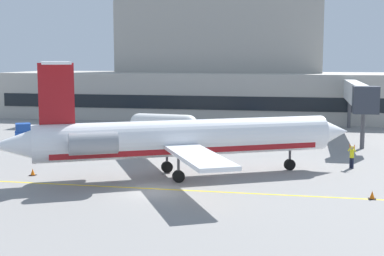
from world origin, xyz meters
name	(u,v)px	position (x,y,z in m)	size (l,w,h in m)	color
ground	(155,192)	(0.00, 0.00, -0.05)	(120.00, 120.00, 0.11)	gray
terminal_building	(212,68)	(-4.11, 48.86, 7.48)	(61.77, 16.33, 20.00)	#ADA89E
jet_bridge_west	(357,95)	(15.76, 28.65, 4.99)	(2.40, 21.19, 6.37)	silver
regional_jet	(181,138)	(0.72, 4.94, 3.00)	(26.41, 19.52, 8.85)	white
baggage_tug	(232,130)	(1.87, 26.48, 0.87)	(2.48, 3.69, 1.88)	#1E4CB2
pushback_tractor	(30,132)	(-19.81, 20.18, 0.89)	(4.28, 3.53, 1.91)	#1E4CB2
fuel_tank	(163,123)	(-6.35, 27.15, 1.40)	(8.33, 2.83, 2.49)	white
marshaller	(352,156)	(13.88, 10.87, 1.03)	(0.69, 0.60, 2.00)	#191E33
safety_cone_alpha	(372,195)	(14.37, 0.79, 0.25)	(0.47, 0.47, 0.55)	orange
safety_cone_bravo	(33,172)	(-10.69, 3.13, 0.25)	(0.47, 0.47, 0.55)	orange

